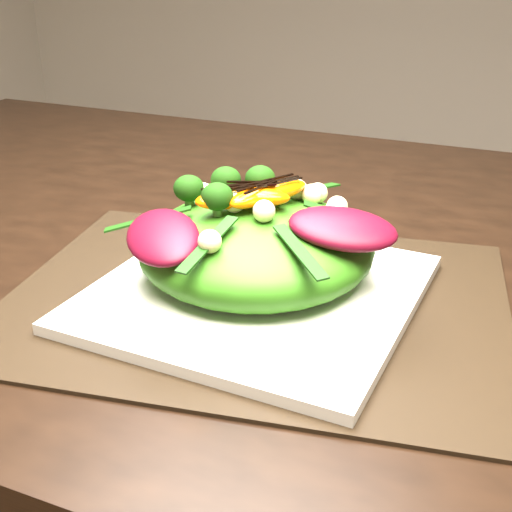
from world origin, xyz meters
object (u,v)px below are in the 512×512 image
at_px(lettuce_mound, 256,246).
at_px(dining_table, 276,247).
at_px(placemat, 256,299).
at_px(salad_bowl, 256,279).
at_px(orange_segment, 259,194).
at_px(plate_base, 256,292).

bearing_deg(lettuce_mound, dining_table, 104.88).
distance_m(placemat, salad_bowl, 0.02).
bearing_deg(placemat, dining_table, 104.88).
bearing_deg(salad_bowl, placemat, 180.00).
distance_m(placemat, orange_segment, 0.10).
bearing_deg(salad_bowl, orange_segment, 105.44).
bearing_deg(dining_table, placemat, -75.12).
height_order(placemat, orange_segment, orange_segment).
xyz_separation_m(plate_base, lettuce_mound, (-0.00, 0.00, 0.05)).
relative_size(placemat, orange_segment, 7.63).
distance_m(plate_base, orange_segment, 0.09).
bearing_deg(orange_segment, lettuce_mound, -74.56).
bearing_deg(dining_table, salad_bowl, -75.12).
bearing_deg(dining_table, orange_segment, -75.19).
height_order(plate_base, salad_bowl, salad_bowl).
xyz_separation_m(plate_base, salad_bowl, (0.00, 0.00, 0.01)).
bearing_deg(lettuce_mound, plate_base, 0.00).
bearing_deg(plate_base, placemat, 180.00).
height_order(dining_table, lettuce_mound, dining_table).
bearing_deg(lettuce_mound, salad_bowl, 0.00).
height_order(plate_base, lettuce_mound, lettuce_mound).
height_order(placemat, plate_base, plate_base).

